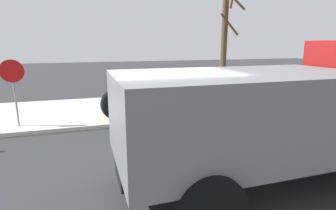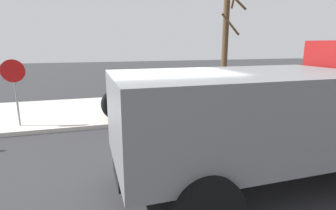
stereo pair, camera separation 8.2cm
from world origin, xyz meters
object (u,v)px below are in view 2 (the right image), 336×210
at_px(fire_hydrant, 110,106).
at_px(stop_sign, 14,80).
at_px(loose_tire, 116,105).
at_px(dump_truck_gray, 293,108).
at_px(bare_tree, 225,46).

relative_size(fire_hydrant, stop_sign, 0.33).
relative_size(loose_tire, stop_sign, 0.50).
distance_m(stop_sign, dump_truck_gray, 8.49).
bearing_deg(stop_sign, bare_tree, 6.81).
xyz_separation_m(fire_hydrant, loose_tire, (0.19, -0.59, 0.18)).
xyz_separation_m(stop_sign, dump_truck_gray, (6.45, -5.51, -0.12)).
xyz_separation_m(loose_tire, bare_tree, (5.04, 1.22, 2.09)).
distance_m(fire_hydrant, bare_tree, 5.74).
bearing_deg(bare_tree, fire_hydrant, -173.10).
bearing_deg(loose_tire, fire_hydrant, 107.77).
xyz_separation_m(loose_tire, dump_truck_gray, (3.15, -5.29, 0.88)).
bearing_deg(fire_hydrant, loose_tire, -72.23).
bearing_deg(bare_tree, stop_sign, -173.19).
bearing_deg(dump_truck_gray, bare_tree, 73.75).
distance_m(fire_hydrant, dump_truck_gray, 6.84).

